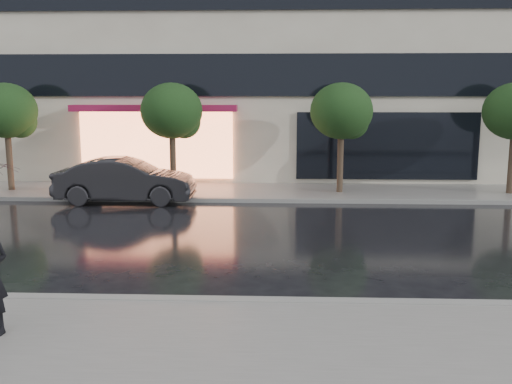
{
  "coord_description": "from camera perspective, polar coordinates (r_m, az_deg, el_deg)",
  "views": [
    {
      "loc": [
        0.83,
        -10.27,
        3.59
      ],
      "look_at": [
        0.31,
        2.42,
        1.4
      ],
      "focal_mm": 40.0,
      "sensor_mm": 36.0,
      "label": 1
    }
  ],
  "objects": [
    {
      "name": "ground",
      "position": [
        10.91,
        -2.16,
        -9.44
      ],
      "size": [
        120.0,
        120.0,
        0.0
      ],
      "primitive_type": "plane",
      "color": "black",
      "rests_on": "ground"
    },
    {
      "name": "sidewalk_near",
      "position": [
        7.9,
        -4.09,
        -16.79
      ],
      "size": [
        60.0,
        4.5,
        0.12
      ],
      "primitive_type": "cube",
      "color": "slate",
      "rests_on": "ground"
    },
    {
      "name": "sidewalk_far",
      "position": [
        20.83,
        0.04,
        0.03
      ],
      "size": [
        60.0,
        3.5,
        0.12
      ],
      "primitive_type": "cube",
      "color": "slate",
      "rests_on": "ground"
    },
    {
      "name": "curb_near",
      "position": [
        9.95,
        -2.62,
        -10.95
      ],
      "size": [
        60.0,
        0.25,
        0.14
      ],
      "primitive_type": "cube",
      "color": "gray",
      "rests_on": "ground"
    },
    {
      "name": "curb_far",
      "position": [
        19.11,
        -0.17,
        -0.83
      ],
      "size": [
        60.0,
        0.25,
        0.14
      ],
      "primitive_type": "cube",
      "color": "gray",
      "rests_on": "ground"
    },
    {
      "name": "tree_far_west",
      "position": [
        22.53,
        -23.54,
        7.28
      ],
      "size": [
        2.2,
        2.2,
        3.99
      ],
      "color": "#33261C",
      "rests_on": "ground"
    },
    {
      "name": "tree_mid_west",
      "position": [
        20.65,
        -8.24,
        7.83
      ],
      "size": [
        2.2,
        2.2,
        3.99
      ],
      "color": "#33261C",
      "rests_on": "ground"
    },
    {
      "name": "tree_mid_east",
      "position": [
        20.43,
        8.7,
        7.8
      ],
      "size": [
        2.2,
        2.2,
        3.99
      ],
      "color": "#33261C",
      "rests_on": "ground"
    },
    {
      "name": "parked_car",
      "position": [
        19.42,
        -12.93,
        1.13
      ],
      "size": [
        4.58,
        1.67,
        1.5
      ],
      "primitive_type": "imported",
      "rotation": [
        0.0,
        0.0,
        1.59
      ],
      "color": "black",
      "rests_on": "ground"
    }
  ]
}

